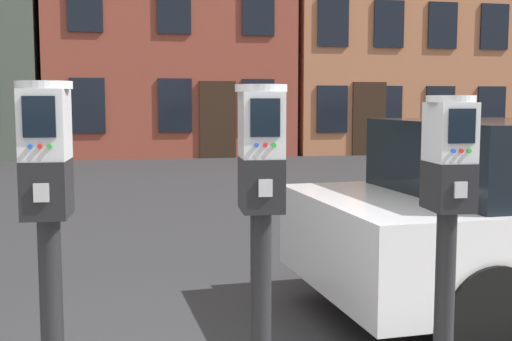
# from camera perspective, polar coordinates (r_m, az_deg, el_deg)

# --- Properties ---
(parking_meter_near_kerb) EXTENTS (0.23, 0.26, 1.49)m
(parking_meter_near_kerb) POSITION_cam_1_polar(r_m,az_deg,el_deg) (2.67, -17.81, -2.53)
(parking_meter_near_kerb) COLOR black
(parking_meter_near_kerb) RESTS_ON sidewalk_slab
(parking_meter_twin_adjacent) EXTENTS (0.23, 0.26, 1.49)m
(parking_meter_twin_adjacent) POSITION_cam_1_polar(r_m,az_deg,el_deg) (2.72, 0.44, -2.21)
(parking_meter_twin_adjacent) COLOR black
(parking_meter_twin_adjacent) RESTS_ON sidewalk_slab
(parking_meter_end_of_row) EXTENTS (0.23, 0.26, 1.44)m
(parking_meter_end_of_row) POSITION_cam_1_polar(r_m,az_deg,el_deg) (3.02, 16.49, -2.18)
(parking_meter_end_of_row) COLOR black
(parking_meter_end_of_row) RESTS_ON sidewalk_slab
(townhouse_cream_stone) EXTENTS (6.67, 6.44, 9.67)m
(townhouse_cream_stone) POSITION_cam_1_polar(r_m,az_deg,el_deg) (22.70, 10.35, 14.33)
(townhouse_cream_stone) COLOR #B7704C
(townhouse_cream_stone) RESTS_ON ground_plane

